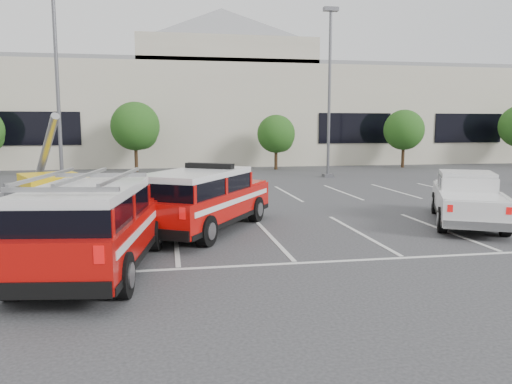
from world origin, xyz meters
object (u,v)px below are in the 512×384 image
(utility_rig, at_px, (50,202))
(tree_mid_right, at_px, (277,135))
(white_pickup, at_px, (467,203))
(tree_mid_left, at_px, (137,128))
(fire_chief_suv, at_px, (203,204))
(light_pole_mid, at_px, (329,93))
(convention_building, at_px, (200,109))
(tree_right, at_px, (405,131))
(ladder_suv, at_px, (92,233))
(light_pole_left, at_px, (57,84))

(utility_rig, bearing_deg, tree_mid_right, 33.50)
(white_pickup, bearing_deg, tree_mid_left, 145.58)
(fire_chief_suv, bearing_deg, light_pole_mid, 89.96)
(convention_building, bearing_deg, tree_mid_left, -117.40)
(tree_right, relative_size, ladder_suv, 0.76)
(tree_right, height_order, white_pickup, tree_right)
(utility_rig, bearing_deg, light_pole_left, 74.15)
(light_pole_left, bearing_deg, tree_mid_right, 37.50)
(convention_building, height_order, ladder_suv, convention_building)
(convention_building, bearing_deg, tree_right, -33.37)
(tree_mid_right, distance_m, white_pickup, 21.31)
(tree_right, relative_size, light_pole_left, 0.43)
(convention_building, bearing_deg, white_pickup, -78.06)
(tree_right, relative_size, fire_chief_suv, 0.73)
(tree_mid_right, height_order, utility_rig, tree_mid_right)
(tree_right, bearing_deg, tree_mid_left, 180.00)
(tree_mid_right, relative_size, light_pole_left, 0.39)
(tree_right, relative_size, white_pickup, 0.78)
(fire_chief_suv, bearing_deg, ladder_suv, -93.19)
(convention_building, relative_size, tree_mid_left, 12.38)
(tree_mid_left, distance_m, light_pole_mid, 13.53)
(convention_building, relative_size, utility_rig, 11.91)
(convention_building, xyz_separation_m, light_pole_left, (-8.18, -19.86, 0.47))
(fire_chief_suv, bearing_deg, convention_building, 117.00)
(tree_mid_right, relative_size, light_pole_mid, 0.39)
(tree_right, distance_m, white_pickup, 22.86)
(tree_right, height_order, ladder_suv, tree_right)
(light_pole_mid, bearing_deg, fire_chief_suv, -120.84)
(tree_mid_left, height_order, white_pickup, tree_mid_left)
(light_pole_mid, height_order, utility_rig, light_pole_mid)
(light_pole_mid, relative_size, ladder_suv, 1.77)
(fire_chief_suv, xyz_separation_m, utility_rig, (-4.84, 2.11, -0.12))
(tree_mid_right, bearing_deg, tree_right, 0.00)
(white_pickup, relative_size, ladder_suv, 0.97)
(convention_building, xyz_separation_m, utility_rig, (-6.87, -28.59, -4.00))
(light_pole_mid, relative_size, utility_rig, 2.03)
(convention_building, distance_m, light_pole_left, 21.49)
(ladder_suv, bearing_deg, tree_right, 59.54)
(tree_right, distance_m, ladder_suv, 31.70)
(utility_rig, bearing_deg, white_pickup, -34.51)
(light_pole_mid, xyz_separation_m, utility_rig, (-13.69, -12.73, -4.47))
(ladder_suv, bearing_deg, tree_mid_left, 98.74)
(light_pole_left, relative_size, utility_rig, 2.03)
(light_pole_left, height_order, ladder_suv, light_pole_left)
(white_pickup, bearing_deg, tree_right, 95.23)
(ladder_suv, bearing_deg, utility_rig, 117.55)
(tree_mid_right, bearing_deg, ladder_suv, -111.16)
(tree_mid_right, height_order, white_pickup, tree_mid_right)
(light_pole_left, relative_size, ladder_suv, 1.77)
(tree_mid_left, height_order, utility_rig, tree_mid_left)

